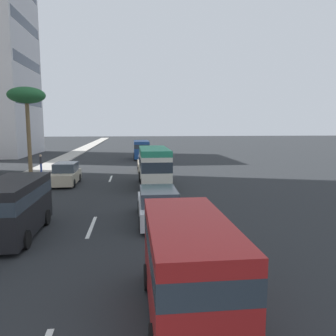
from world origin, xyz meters
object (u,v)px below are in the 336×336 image
(minibus_fifth, at_px, (154,165))
(palm_tree, at_px, (27,97))
(car_lead, at_px, (147,164))
(van_fourth, at_px, (141,149))
(pedestrian_mid_block, at_px, (41,162))
(car_second, at_px, (158,205))
(van_seventh, at_px, (12,205))
(van_sixth, at_px, (188,262))
(car_third, at_px, (66,174))

(minibus_fifth, bearing_deg, palm_tree, 56.98)
(car_lead, bearing_deg, minibus_fifth, -178.45)
(van_fourth, distance_m, pedestrian_mid_block, 15.81)
(car_second, xyz_separation_m, palm_tree, (16.64, 10.89, 6.42))
(palm_tree, bearing_deg, minibus_fifth, -123.02)
(car_second, bearing_deg, van_seventh, 104.13)
(minibus_fifth, bearing_deg, van_sixth, 178.90)
(minibus_fifth, bearing_deg, car_lead, 1.55)
(car_second, height_order, minibus_fifth, minibus_fifth)
(car_second, relative_size, car_third, 1.13)
(pedestrian_mid_block, bearing_deg, van_seventh, -170.80)
(van_fourth, xyz_separation_m, minibus_fifth, (-19.82, -0.40, 0.18))
(car_third, bearing_deg, van_sixth, 19.35)
(minibus_fifth, xyz_separation_m, van_sixth, (-17.30, 0.33, -0.20))
(car_second, distance_m, van_fourth, 29.11)
(car_third, relative_size, pedestrian_mid_block, 2.52)
(van_fourth, height_order, pedestrian_mid_block, van_fourth)
(car_second, distance_m, van_seventh, 6.41)
(pedestrian_mid_block, height_order, palm_tree, palm_tree)
(pedestrian_mid_block, distance_m, palm_tree, 6.18)
(van_seventh, bearing_deg, car_lead, 161.29)
(car_lead, distance_m, minibus_fifth, 8.10)
(minibus_fifth, distance_m, pedestrian_mid_block, 12.88)
(van_sixth, relative_size, van_seventh, 0.94)
(van_fourth, relative_size, minibus_fifth, 0.82)
(minibus_fifth, relative_size, palm_tree, 0.79)
(car_second, bearing_deg, pedestrian_mid_block, 30.61)
(car_lead, xyz_separation_m, van_fourth, (11.76, 0.19, 0.66))
(minibus_fifth, height_order, van_sixth, minibus_fifth)
(van_sixth, height_order, palm_tree, palm_tree)
(car_lead, height_order, car_third, car_third)
(van_fourth, height_order, minibus_fifth, minibus_fifth)
(car_lead, height_order, van_seventh, van_seventh)
(van_seventh, height_order, palm_tree, palm_tree)
(car_lead, distance_m, van_fourth, 11.78)
(van_fourth, bearing_deg, minibus_fifth, -178.83)
(van_seventh, bearing_deg, palm_tree, -165.52)
(pedestrian_mid_block, bearing_deg, car_lead, -89.68)
(van_fourth, bearing_deg, van_seventh, 168.54)
(van_fourth, xyz_separation_m, van_seventh, (-30.66, 6.21, -0.06))
(van_seventh, bearing_deg, minibus_fifth, 148.60)
(pedestrian_mid_block, relative_size, palm_tree, 0.21)
(van_seventh, xyz_separation_m, pedestrian_mid_block, (18.42, 3.78, -0.28))
(car_lead, distance_m, van_seventh, 19.97)
(car_second, distance_m, minibus_fifth, 9.33)
(car_lead, distance_m, van_sixth, 25.37)
(van_fourth, xyz_separation_m, pedestrian_mid_block, (-12.24, 10.00, -0.34))
(van_sixth, height_order, van_seventh, van_sixth)
(car_lead, distance_m, car_second, 17.34)
(van_sixth, bearing_deg, pedestrian_mid_block, 22.04)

